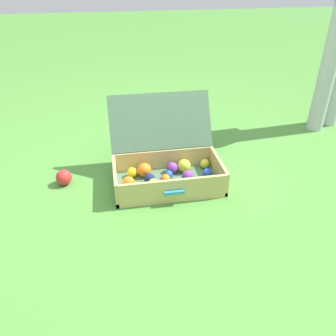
{
  "coord_description": "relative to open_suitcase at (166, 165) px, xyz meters",
  "views": [
    {
      "loc": [
        -0.22,
        -1.64,
        1.14
      ],
      "look_at": [
        0.07,
        -0.0,
        0.12
      ],
      "focal_mm": 36.52,
      "sensor_mm": 36.0,
      "label": 1
    }
  ],
  "objects": [
    {
      "name": "ground_plane",
      "position": [
        -0.06,
        -0.06,
        -0.1
      ],
      "size": [
        16.0,
        16.0,
        0.0
      ],
      "primitive_type": "plane",
      "color": "#4C8C38"
    },
    {
      "name": "open_suitcase",
      "position": [
        0.0,
        0.0,
        0.0
      ],
      "size": [
        0.62,
        0.56,
        0.45
      ],
      "color": "#4C7051",
      "rests_on": "ground"
    },
    {
      "name": "stray_ball_on_grass",
      "position": [
        -0.6,
        0.06,
        -0.06
      ],
      "size": [
        0.09,
        0.09,
        0.09
      ],
      "primitive_type": "sphere",
      "color": "red",
      "rests_on": "ground"
    }
  ]
}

